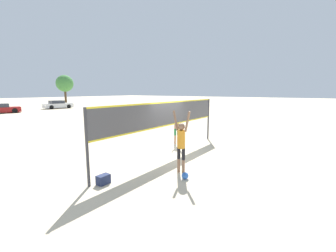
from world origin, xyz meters
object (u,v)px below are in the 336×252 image
object	(u,v)px
player_blocker	(177,124)
player_spiker	(181,140)
volleyball_net	(168,116)
tree_left_cluster	(65,84)
volleyball	(185,176)
parked_car_near	(58,105)
gear_bag	(103,179)
parked_car_mid	(2,109)

from	to	relation	value
player_blocker	player_spiker	bearing A→B (deg)	-54.89
volleyball_net	tree_left_cluster	bearing A→B (deg)	65.44
volleyball_net	player_blocker	xyz separation A→B (m)	(2.08, 0.88, -0.69)
volleyball_net	volleyball	bearing A→B (deg)	-133.62
volleyball	parked_car_near	distance (m)	36.29
gear_bag	volleyball_net	bearing A→B (deg)	3.30
player_spiker	volleyball	xyz separation A→B (m)	(-0.43, -0.43, -1.08)
player_spiker	parked_car_near	bearing A→B (deg)	-22.45
volleyball_net	gear_bag	world-z (taller)	volleyball_net
player_spiker	tree_left_cluster	distance (m)	43.45
player_spiker	parked_car_mid	xyz separation A→B (m)	(5.00, 31.23, -0.63)
player_spiker	parked_car_mid	bearing A→B (deg)	-9.09
volleyball_net	gear_bag	bearing A→B (deg)	-176.70
volleyball	gear_bag	xyz separation A→B (m)	(-1.85, 1.93, 0.03)
volleyball_net	tree_left_cluster	size ratio (longest dim) A/B	1.43
parked_car_mid	parked_car_near	bearing A→B (deg)	25.74
volleyball	volleyball_net	bearing A→B (deg)	46.38
volleyball_net	volleyball	world-z (taller)	volleyball_net
tree_left_cluster	volleyball_net	bearing A→B (deg)	-114.56
volleyball_net	gear_bag	distance (m)	4.25
volleyball_net	player_spiker	size ratio (longest dim) A/B	3.82
gear_bag	parked_car_near	size ratio (longest dim) A/B	0.09
parked_car_near	tree_left_cluster	bearing A→B (deg)	57.36
parked_car_near	tree_left_cluster	size ratio (longest dim) A/B	0.78
volleyball_net	parked_car_near	size ratio (longest dim) A/B	1.83
tree_left_cluster	volleyball	bearing A→B (deg)	-115.83
volleyball	player_spiker	bearing A→B (deg)	44.99
gear_bag	parked_car_near	distance (m)	35.32
player_spiker	gear_bag	xyz separation A→B (m)	(-2.29, 1.49, -1.05)
player_blocker	parked_car_near	size ratio (longest dim) A/B	0.45
player_blocker	gear_bag	distance (m)	6.16
player_spiker	volleyball	bearing A→B (deg)	134.99
volleyball	parked_car_mid	bearing A→B (deg)	80.26
volleyball_net	parked_car_near	distance (m)	33.54
volleyball_net	parked_car_near	world-z (taller)	volleyball_net
gear_bag	parked_car_near	xyz separation A→B (m)	(15.93, 31.52, 0.46)
volleyball_net	parked_car_mid	bearing A→B (deg)	83.46
player_spiker	volleyball	world-z (taller)	player_spiker
parked_car_mid	gear_bag	bearing A→B (deg)	-89.72
parked_car_mid	tree_left_cluster	size ratio (longest dim) A/B	0.72
player_blocker	parked_car_mid	bearing A→B (deg)	177.39
volleyball_net	player_blocker	bearing A→B (deg)	22.94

